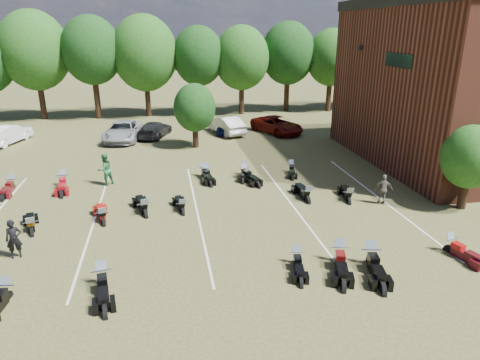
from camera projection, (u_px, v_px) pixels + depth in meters
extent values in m
plane|color=brown|center=(269.00, 233.00, 19.45)|extent=(160.00, 160.00, 0.00)
imported|color=silver|center=(6.00, 134.00, 34.19)|extent=(3.03, 5.08, 1.58)
imported|color=gray|center=(123.00, 131.00, 35.30)|extent=(3.21, 5.84, 1.55)
imported|color=black|center=(155.00, 129.00, 36.42)|extent=(3.30, 4.88, 1.31)
imported|color=#0B144F|center=(226.00, 126.00, 37.86)|extent=(2.41, 4.06, 1.29)
imported|color=#BABAB4|center=(226.00, 125.00, 37.47)|extent=(2.99, 4.95, 1.54)
imported|color=#5B0A05|center=(277.00, 125.00, 37.74)|extent=(4.42, 5.79, 1.46)
imported|color=#323135|center=(369.00, 119.00, 40.37)|extent=(3.51, 4.95, 1.33)
imported|color=black|center=(14.00, 239.00, 17.13)|extent=(0.68, 0.54, 1.64)
imported|color=#286C3D|center=(105.00, 169.00, 25.12)|extent=(1.18, 1.14, 1.91)
imported|color=#5F5851|center=(383.00, 189.00, 22.42)|extent=(1.03, 0.66, 1.64)
cube|color=black|center=(360.00, 48.00, 29.64)|extent=(0.30, 0.40, 0.30)
cube|color=black|center=(398.00, 60.00, 25.20)|extent=(0.06, 3.00, 0.80)
cylinder|color=black|center=(45.00, 99.00, 42.91)|extent=(0.58, 0.58, 4.08)
ellipsoid|color=#1E4C19|center=(38.00, 55.00, 41.47)|extent=(6.00, 6.00, 6.90)
cylinder|color=black|center=(96.00, 98.00, 43.76)|extent=(0.57, 0.58, 4.08)
ellipsoid|color=#1E4C19|center=(91.00, 54.00, 42.32)|extent=(6.00, 6.00, 6.90)
cylinder|color=black|center=(146.00, 97.00, 44.61)|extent=(0.57, 0.58, 4.08)
ellipsoid|color=#1E4C19|center=(143.00, 54.00, 43.17)|extent=(6.00, 6.00, 6.90)
cylinder|color=black|center=(194.00, 95.00, 45.46)|extent=(0.58, 0.58, 4.08)
ellipsoid|color=#1E4C19|center=(192.00, 53.00, 44.02)|extent=(6.00, 6.00, 6.90)
cylinder|color=black|center=(240.00, 94.00, 46.31)|extent=(0.57, 0.58, 4.08)
ellipsoid|color=#1E4C19|center=(240.00, 53.00, 44.87)|extent=(6.00, 6.00, 6.90)
cylinder|color=black|center=(285.00, 93.00, 47.17)|extent=(0.57, 0.58, 4.08)
ellipsoid|color=#1E4C19|center=(286.00, 52.00, 45.72)|extent=(6.00, 6.00, 6.90)
cylinder|color=black|center=(327.00, 92.00, 48.02)|extent=(0.57, 0.58, 4.08)
ellipsoid|color=#1E4C19|center=(330.00, 52.00, 46.57)|extent=(6.00, 6.00, 6.90)
cylinder|color=black|center=(369.00, 91.00, 48.87)|extent=(0.58, 0.58, 4.08)
ellipsoid|color=#1E4C19|center=(373.00, 52.00, 47.43)|extent=(6.00, 6.00, 6.90)
cylinder|color=black|center=(409.00, 90.00, 49.72)|extent=(0.58, 0.58, 4.08)
ellipsoid|color=#1E4C19|center=(414.00, 51.00, 48.28)|extent=(6.00, 6.00, 6.90)
cylinder|color=black|center=(463.00, 193.00, 21.88)|extent=(0.24, 0.24, 1.71)
sphere|color=#1E4C19|center=(470.00, 157.00, 21.24)|extent=(2.80, 2.80, 2.80)
cylinder|color=black|center=(196.00, 135.00, 33.15)|extent=(0.24, 0.24, 1.90)
sphere|color=#1E4C19|center=(195.00, 108.00, 32.43)|extent=(3.20, 3.20, 3.20)
cube|color=silver|center=(95.00, 219.00, 20.87)|extent=(0.10, 14.00, 0.01)
cube|color=silver|center=(197.00, 211.00, 21.72)|extent=(0.10, 14.00, 0.01)
cube|color=silver|center=(292.00, 205.00, 22.57)|extent=(0.10, 14.00, 0.01)
cube|color=silver|center=(379.00, 198.00, 23.42)|extent=(0.10, 14.00, 0.01)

